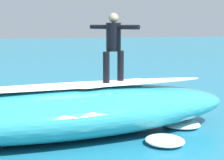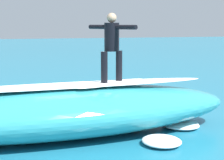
{
  "view_description": "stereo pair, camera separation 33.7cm",
  "coord_description": "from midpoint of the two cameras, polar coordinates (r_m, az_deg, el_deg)",
  "views": [
    {
      "loc": [
        2.47,
        10.88,
        2.74
      ],
      "look_at": [
        -1.0,
        0.32,
        1.11
      ],
      "focal_mm": 62.28,
      "sensor_mm": 36.0,
      "label": 1
    },
    {
      "loc": [
        2.15,
        10.98,
        2.74
      ],
      "look_at": [
        -1.0,
        0.32,
        1.11
      ],
      "focal_mm": 62.28,
      "sensor_mm": 36.0,
      "label": 2
    }
  ],
  "objects": [
    {
      "name": "foam_patch_near",
      "position": [
        10.53,
        9.16,
        -6.43
      ],
      "size": [
        1.38,
        1.4,
        0.15
      ],
      "primitive_type": "ellipsoid",
      "rotation": [
        0.0,
        0.0,
        2.22
      ],
      "color": "white",
      "rests_on": "ground_plane"
    },
    {
      "name": "wave_crest",
      "position": [
        9.53,
        -7.62,
        -4.7
      ],
      "size": [
        8.92,
        3.17,
        1.21
      ],
      "primitive_type": "ellipsoid",
      "rotation": [
        0.0,
        0.0,
        0.06
      ],
      "color": "teal",
      "rests_on": "ground_plane"
    },
    {
      "name": "wave_foam_lip",
      "position": [
        9.4,
        -7.69,
        -0.87
      ],
      "size": [
        7.5,
        1.36,
        0.08
      ],
      "primitive_type": "ellipsoid",
      "rotation": [
        0.0,
        0.0,
        0.06
      ],
      "color": "white",
      "rests_on": "wave_crest"
    },
    {
      "name": "surfboard_riding",
      "position": [
        9.76,
        -0.77,
        -0.49
      ],
      "size": [
        2.28,
        1.54,
        0.07
      ],
      "primitive_type": "ellipsoid",
      "rotation": [
        0.0,
        0.0,
        0.48
      ],
      "color": "silver",
      "rests_on": "wave_crest"
    },
    {
      "name": "surfer_riding",
      "position": [
        9.66,
        -0.78,
        5.58
      ],
      "size": [
        0.85,
        1.49,
        1.71
      ],
      "rotation": [
        0.0,
        0.0,
        0.48
      ],
      "color": "black",
      "rests_on": "surfboard_riding"
    },
    {
      "name": "surfer_paddling",
      "position": [
        12.94,
        -1.05,
        -2.85
      ],
      "size": [
        0.42,
        1.72,
        0.31
      ],
      "rotation": [
        0.0,
        0.0,
        1.49
      ],
      "color": "black",
      "rests_on": "surfboard_paddling"
    },
    {
      "name": "ground_plane",
      "position": [
        11.5,
        -6.1,
        -5.51
      ],
      "size": [
        120.0,
        120.0,
        0.0
      ],
      "primitive_type": "plane",
      "color": "teal"
    },
    {
      "name": "foam_patch_mid",
      "position": [
        10.63,
        9.19,
        -6.32
      ],
      "size": [
        1.12,
        0.98,
        0.14
      ],
      "primitive_type": "ellipsoid",
      "rotation": [
        0.0,
        0.0,
        0.11
      ],
      "color": "white",
      "rests_on": "ground_plane"
    },
    {
      "name": "foam_patch_far",
      "position": [
        9.02,
        6.68,
        -8.82
      ],
      "size": [
        0.92,
        1.02,
        0.18
      ],
      "primitive_type": "ellipsoid",
      "rotation": [
        0.0,
        0.0,
        1.55
      ],
      "color": "white",
      "rests_on": "ground_plane"
    },
    {
      "name": "surfboard_paddling",
      "position": [
        12.85,
        -0.92,
        -3.76
      ],
      "size": [
        0.73,
        2.05,
        0.1
      ],
      "primitive_type": "ellipsoid",
      "rotation": [
        0.0,
        0.0,
        1.49
      ],
      "color": "#33B2D1",
      "rests_on": "ground_plane"
    }
  ]
}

